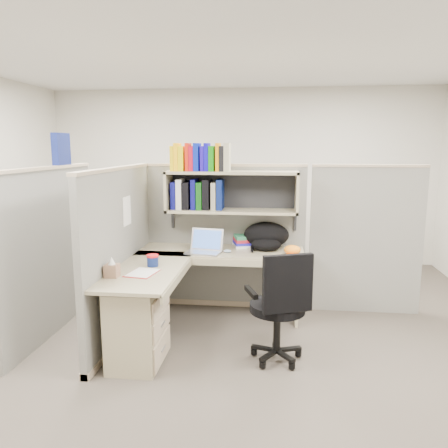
# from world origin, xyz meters

# --- Properties ---
(ground) EXTENTS (6.00, 6.00, 0.00)m
(ground) POSITION_xyz_m (0.00, 0.00, 0.00)
(ground) COLOR #363029
(ground) RESTS_ON ground
(room_shell) EXTENTS (6.00, 6.00, 6.00)m
(room_shell) POSITION_xyz_m (0.00, 0.00, 1.62)
(room_shell) COLOR beige
(room_shell) RESTS_ON ground
(cubicle) EXTENTS (3.79, 1.84, 1.95)m
(cubicle) POSITION_xyz_m (-0.37, 0.45, 0.91)
(cubicle) COLOR #5D5D58
(cubicle) RESTS_ON ground
(desk) EXTENTS (1.74, 1.75, 0.73)m
(desk) POSITION_xyz_m (-0.41, -0.29, 0.44)
(desk) COLOR gray
(desk) RESTS_ON ground
(laptop) EXTENTS (0.40, 0.40, 0.25)m
(laptop) POSITION_xyz_m (-0.16, 0.42, 0.85)
(laptop) COLOR #B4B3B8
(laptop) RESTS_ON desk
(backpack) EXTENTS (0.55, 0.47, 0.29)m
(backpack) POSITION_xyz_m (0.47, 0.69, 0.87)
(backpack) COLOR black
(backpack) RESTS_ON desk
(orange_cap) EXTENTS (0.20, 0.22, 0.09)m
(orange_cap) POSITION_xyz_m (0.74, 0.49, 0.78)
(orange_cap) COLOR orange
(orange_cap) RESTS_ON desk
(snack_canister) EXTENTS (0.11, 0.11, 0.11)m
(snack_canister) POSITION_xyz_m (-0.55, -0.12, 0.79)
(snack_canister) COLOR #0E1D54
(snack_canister) RESTS_ON desk
(tissue_box) EXTENTS (0.11, 0.11, 0.17)m
(tissue_box) POSITION_xyz_m (-0.80, -0.48, 0.82)
(tissue_box) COLOR #936B53
(tissue_box) RESTS_ON desk
(mouse) EXTENTS (0.09, 0.07, 0.03)m
(mouse) POSITION_xyz_m (0.08, 0.48, 0.75)
(mouse) COLOR #869DBE
(mouse) RESTS_ON desk
(paper_cup) EXTENTS (0.09, 0.09, 0.11)m
(paper_cup) POSITION_xyz_m (-0.04, 0.75, 0.78)
(paper_cup) COLOR silver
(paper_cup) RESTS_ON desk
(book_stack) EXTENTS (0.25, 0.30, 0.12)m
(book_stack) POSITION_xyz_m (0.21, 0.79, 0.79)
(book_stack) COLOR gray
(book_stack) RESTS_ON desk
(loose_paper) EXTENTS (0.26, 0.31, 0.00)m
(loose_paper) POSITION_xyz_m (-0.58, -0.33, 0.73)
(loose_paper) COLOR white
(loose_paper) RESTS_ON desk
(task_chair) EXTENTS (0.57, 0.53, 0.99)m
(task_chair) POSITION_xyz_m (0.61, -0.41, 0.35)
(task_chair) COLOR black
(task_chair) RESTS_ON ground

